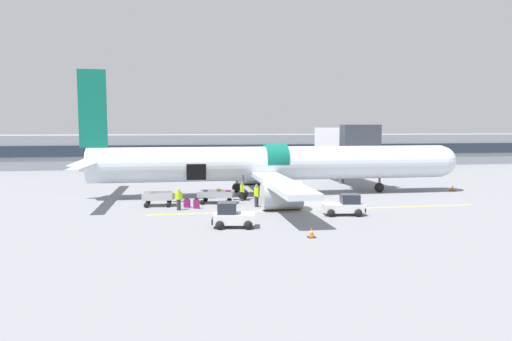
# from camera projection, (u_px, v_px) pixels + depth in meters

# --- Properties ---
(ground_plane) EXTENTS (500.00, 500.00, 0.00)m
(ground_plane) POSITION_uv_depth(u_px,v_px,m) (319.00, 203.00, 37.93)
(ground_plane) COLOR gray
(apron_marking_line) EXTENTS (25.98, 0.37, 0.01)m
(apron_marking_line) POSITION_uv_depth(u_px,v_px,m) (319.00, 210.00, 35.06)
(apron_marking_line) COLOR yellow
(apron_marking_line) RESTS_ON ground_plane
(terminal_strip) EXTENTS (105.01, 10.96, 5.13)m
(terminal_strip) POSITION_uv_depth(u_px,v_px,m) (248.00, 150.00, 76.63)
(terminal_strip) COLOR gray
(terminal_strip) RESTS_ON ground_plane
(jet_bridge_stub) EXTENTS (3.83, 11.79, 6.59)m
(jet_bridge_stub) POSITION_uv_depth(u_px,v_px,m) (345.00, 141.00, 50.24)
(jet_bridge_stub) COLOR #4C4C51
(jet_bridge_stub) RESTS_ON ground_plane
(airplane) EXTENTS (36.85, 30.86, 11.29)m
(airplane) POSITION_uv_depth(u_px,v_px,m) (270.00, 165.00, 42.48)
(airplane) COLOR silver
(airplane) RESTS_ON ground_plane
(baggage_tug_lead) EXTENTS (3.11, 2.09, 1.52)m
(baggage_tug_lead) POSITION_uv_depth(u_px,v_px,m) (345.00, 206.00, 32.84)
(baggage_tug_lead) COLOR white
(baggage_tug_lead) RESTS_ON ground_plane
(baggage_tug_mid) EXTENTS (2.85, 2.06, 1.61)m
(baggage_tug_mid) POSITION_uv_depth(u_px,v_px,m) (232.00, 217.00, 28.80)
(baggage_tug_mid) COLOR white
(baggage_tug_mid) RESTS_ON ground_plane
(baggage_cart_loading) EXTENTS (3.91, 2.35, 1.22)m
(baggage_cart_loading) POSITION_uv_depth(u_px,v_px,m) (217.00, 196.00, 37.89)
(baggage_cart_loading) COLOR #999BA0
(baggage_cart_loading) RESTS_ON ground_plane
(baggage_cart_queued) EXTENTS (3.37, 1.96, 1.12)m
(baggage_cart_queued) POSITION_uv_depth(u_px,v_px,m) (159.00, 199.00, 36.72)
(baggage_cart_queued) COLOR #B7BABF
(baggage_cart_queued) RESTS_ON ground_plane
(ground_crew_loader_a) EXTENTS (0.59, 0.40, 1.71)m
(ground_crew_loader_a) POSITION_uv_depth(u_px,v_px,m) (179.00, 198.00, 34.80)
(ground_crew_loader_a) COLOR #2D2D33
(ground_crew_loader_a) RESTS_ON ground_plane
(ground_crew_loader_b) EXTENTS (0.51, 0.62, 1.79)m
(ground_crew_loader_b) POSITION_uv_depth(u_px,v_px,m) (257.00, 195.00, 36.23)
(ground_crew_loader_b) COLOR #2D2D33
(ground_crew_loader_b) RESTS_ON ground_plane
(ground_crew_driver) EXTENTS (0.50, 0.54, 1.61)m
(ground_crew_driver) POSITION_uv_depth(u_px,v_px,m) (242.00, 191.00, 39.23)
(ground_crew_driver) COLOR black
(ground_crew_driver) RESTS_ON ground_plane
(suitcase_on_tarmac_upright) EXTENTS (0.54, 0.41, 0.77)m
(suitcase_on_tarmac_upright) POSITION_uv_depth(u_px,v_px,m) (187.00, 203.00, 35.98)
(suitcase_on_tarmac_upright) COLOR #721951
(suitcase_on_tarmac_upright) RESTS_ON ground_plane
(suitcase_on_tarmac_spare) EXTENTS (0.49, 0.36, 0.83)m
(suitcase_on_tarmac_spare) POSITION_uv_depth(u_px,v_px,m) (196.00, 204.00, 35.48)
(suitcase_on_tarmac_spare) COLOR #721951
(suitcase_on_tarmac_spare) RESTS_ON ground_plane
(safety_cone_nose) EXTENTS (0.51, 0.51, 0.57)m
(safety_cone_nose) POSITION_uv_depth(u_px,v_px,m) (453.00, 188.00, 45.53)
(safety_cone_nose) COLOR black
(safety_cone_nose) RESTS_ON ground_plane
(safety_cone_engine_left) EXTENTS (0.46, 0.46, 0.61)m
(safety_cone_engine_left) POSITION_uv_depth(u_px,v_px,m) (312.00, 233.00, 26.18)
(safety_cone_engine_left) COLOR black
(safety_cone_engine_left) RESTS_ON ground_plane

